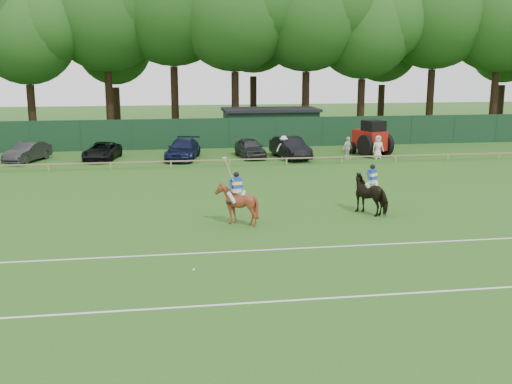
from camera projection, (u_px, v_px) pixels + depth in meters
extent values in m
plane|color=#1E4C14|center=(255.00, 243.00, 23.69)|extent=(160.00, 160.00, 0.00)
imported|color=black|center=(372.00, 194.00, 28.17)|extent=(2.04, 2.34, 1.83)
imported|color=maroon|center=(237.00, 204.00, 26.28)|extent=(1.84, 1.97, 1.81)
imported|color=#28282A|center=(27.00, 152.00, 42.97)|extent=(2.91, 4.50, 1.40)
imported|color=black|center=(102.00, 151.00, 43.81)|extent=(2.81, 4.86, 1.27)
imported|color=#111738|center=(183.00, 149.00, 44.06)|extent=(3.09, 5.39, 1.47)
imported|color=#313033|center=(250.00, 148.00, 44.95)|extent=(2.16, 4.37, 1.43)
imported|color=black|center=(290.00, 148.00, 44.51)|extent=(2.47, 5.02, 1.58)
imported|color=silver|center=(284.00, 148.00, 44.02)|extent=(1.21, 0.80, 1.74)
imported|color=silver|center=(348.00, 148.00, 43.96)|extent=(1.03, 0.89, 1.67)
imported|color=silver|center=(378.00, 147.00, 44.17)|extent=(0.87, 0.58, 1.74)
cube|color=silver|center=(372.00, 181.00, 28.04)|extent=(0.44, 0.42, 0.18)
cube|color=#1938B4|center=(372.00, 174.00, 27.97)|extent=(0.50, 0.48, 0.51)
cube|color=#FFF728|center=(372.00, 175.00, 27.97)|extent=(0.52, 0.48, 0.18)
sphere|color=black|center=(373.00, 167.00, 27.89)|extent=(0.25, 0.25, 0.25)
cylinder|color=silver|center=(376.00, 187.00, 28.24)|extent=(0.34, 0.48, 0.59)
cylinder|color=silver|center=(369.00, 188.00, 27.89)|extent=(0.49, 0.23, 0.59)
cube|color=silver|center=(236.00, 190.00, 26.15)|extent=(0.42, 0.35, 0.18)
cube|color=#1938B4|center=(236.00, 183.00, 26.08)|extent=(0.47, 0.40, 0.51)
cube|color=#FFF728|center=(236.00, 183.00, 26.09)|extent=(0.49, 0.39, 0.18)
sphere|color=black|center=(236.00, 175.00, 26.01)|extent=(0.25, 0.25, 0.25)
cylinder|color=silver|center=(242.00, 196.00, 26.27)|extent=(0.40, 0.42, 0.59)
cylinder|color=silver|center=(231.00, 198.00, 26.07)|extent=(0.45, 0.30, 0.59)
cylinder|color=tan|center=(229.00, 171.00, 25.89)|extent=(0.41, 0.50, 1.17)
sphere|color=silver|center=(194.00, 270.00, 20.47)|extent=(0.09, 0.09, 0.09)
cube|color=silver|center=(286.00, 301.00, 17.89)|extent=(60.00, 0.10, 0.01)
cube|color=silver|center=(259.00, 250.00, 22.72)|extent=(60.00, 0.10, 0.01)
cube|color=#997F5B|center=(215.00, 160.00, 40.98)|extent=(62.00, 0.08, 0.08)
cube|color=#14351E|center=(205.00, 133.00, 49.50)|extent=(92.00, 0.04, 2.50)
cube|color=#14331E|center=(270.00, 127.00, 53.27)|extent=(8.00, 4.00, 2.80)
cube|color=black|center=(270.00, 110.00, 52.95)|extent=(8.40, 4.40, 0.24)
cube|color=maroon|center=(369.00, 140.00, 46.05)|extent=(2.16, 2.99, 1.46)
cube|color=black|center=(374.00, 127.00, 45.44)|extent=(1.70, 1.78, 1.01)
cylinder|color=black|center=(365.00, 146.00, 45.03)|extent=(0.80, 1.71, 1.68)
cylinder|color=black|center=(386.00, 145.00, 45.83)|extent=(0.80, 1.71, 1.68)
cylinder|color=black|center=(352.00, 148.00, 46.85)|extent=(0.58, 0.96, 0.90)
cylinder|color=black|center=(369.00, 147.00, 47.55)|extent=(0.58, 0.96, 0.90)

